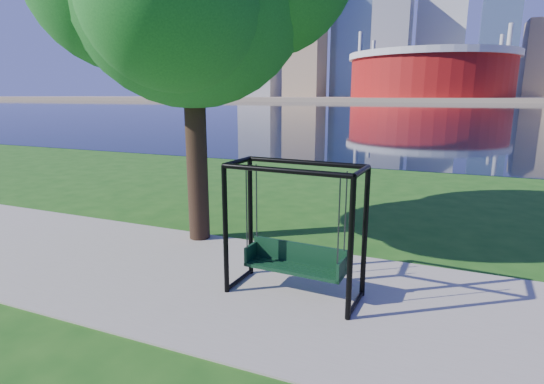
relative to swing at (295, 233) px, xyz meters
The scene contains 7 objects.
ground 1.27m from the swing, 141.57° to the left, with size 900.00×900.00×0.00m, color #1E5114.
path 1.17m from the swing, behind, with size 120.00×4.00×0.03m, color #9E937F.
river 102.48m from the swing, 90.34° to the left, with size 900.00×180.00×0.02m, color black.
far_bank 306.48m from the swing, 90.11° to the left, with size 900.00×228.00×2.00m, color #937F60.
stadium 236.09m from the swing, 92.58° to the left, with size 83.00×83.00×32.00m.
skyline 321.80m from the swing, 90.87° to the left, with size 392.00×66.00×96.50m.
swing is the anchor object (origin of this frame).
Camera 1 is at (2.68, -6.33, 3.08)m, focal length 28.00 mm.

